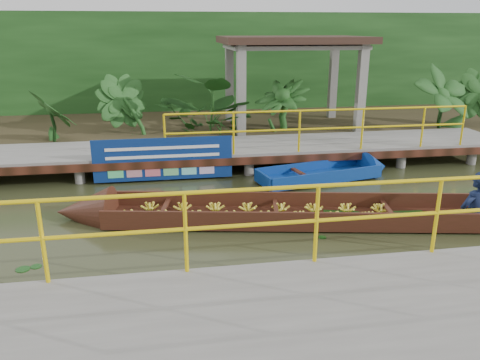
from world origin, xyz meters
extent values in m
plane|color=#2C3219|center=(0.00, 0.00, 0.00)|extent=(80.00, 80.00, 0.00)
cube|color=#2D2516|center=(0.00, 7.50, 0.23)|extent=(30.00, 8.00, 0.45)
cube|color=slate|center=(0.00, 3.50, 0.50)|extent=(16.00, 2.00, 0.15)
cube|color=black|center=(0.00, 2.50, 0.42)|extent=(16.00, 0.12, 0.18)
cylinder|color=yellow|center=(2.75, 2.55, 1.57)|extent=(7.50, 0.05, 0.05)
cylinder|color=yellow|center=(2.75, 2.55, 1.12)|extent=(7.50, 0.05, 0.05)
cylinder|color=yellow|center=(2.75, 2.55, 1.07)|extent=(0.05, 0.05, 1.00)
cylinder|color=slate|center=(-4.00, 2.70, 0.22)|extent=(0.24, 0.24, 0.55)
cylinder|color=slate|center=(-4.00, 4.30, 0.22)|extent=(0.24, 0.24, 0.55)
cylinder|color=slate|center=(-2.00, 2.70, 0.22)|extent=(0.24, 0.24, 0.55)
cylinder|color=slate|center=(-2.00, 4.30, 0.22)|extent=(0.24, 0.24, 0.55)
cylinder|color=slate|center=(0.00, 2.70, 0.22)|extent=(0.24, 0.24, 0.55)
cylinder|color=slate|center=(0.00, 4.30, 0.22)|extent=(0.24, 0.24, 0.55)
cylinder|color=slate|center=(2.00, 2.70, 0.22)|extent=(0.24, 0.24, 0.55)
cylinder|color=slate|center=(2.00, 4.30, 0.22)|extent=(0.24, 0.24, 0.55)
cylinder|color=slate|center=(4.00, 2.70, 0.22)|extent=(0.24, 0.24, 0.55)
cylinder|color=slate|center=(4.00, 4.30, 0.22)|extent=(0.24, 0.24, 0.55)
cylinder|color=slate|center=(6.00, 2.70, 0.22)|extent=(0.24, 0.24, 0.55)
cylinder|color=slate|center=(6.00, 4.30, 0.22)|extent=(0.24, 0.24, 0.55)
cylinder|color=slate|center=(0.00, 2.70, 0.22)|extent=(0.24, 0.24, 0.55)
cube|color=slate|center=(1.00, -4.20, 0.30)|extent=(18.00, 2.40, 0.70)
cylinder|color=yellow|center=(1.00, -3.05, 1.65)|extent=(10.00, 0.05, 0.05)
cylinder|color=yellow|center=(1.00, -3.05, 1.20)|extent=(10.00, 0.05, 0.05)
cylinder|color=yellow|center=(1.00, -3.05, 1.15)|extent=(0.05, 0.05, 1.00)
cube|color=slate|center=(1.20, 5.10, 1.60)|extent=(0.25, 0.25, 2.80)
cube|color=slate|center=(4.80, 5.10, 1.60)|extent=(0.25, 0.25, 2.80)
cube|color=slate|center=(1.20, 7.50, 1.60)|extent=(0.25, 0.25, 2.80)
cube|color=slate|center=(4.80, 7.50, 1.60)|extent=(0.25, 0.25, 2.80)
cube|color=slate|center=(3.00, 6.30, 2.90)|extent=(4.00, 2.60, 0.12)
cube|color=#34211A|center=(3.00, 6.30, 3.10)|extent=(4.40, 3.00, 0.20)
cube|color=#163B13|center=(0.00, 10.00, 2.00)|extent=(30.00, 0.80, 4.00)
cube|color=#361C0E|center=(2.01, -0.43, 0.06)|extent=(8.41, 2.54, 0.06)
cube|color=#361C0E|center=(2.10, 0.09, 0.21)|extent=(8.24, 1.57, 0.36)
cube|color=#361C0E|center=(1.92, -0.94, 0.21)|extent=(8.24, 1.57, 0.36)
cone|color=#361C0E|center=(-2.56, 0.41, 0.15)|extent=(1.21, 1.18, 1.00)
cube|color=navy|center=(2.53, 1.93, 0.10)|extent=(3.01, 1.51, 0.10)
cube|color=navy|center=(2.43, 2.35, 0.21)|extent=(2.83, 0.72, 0.29)
cube|color=navy|center=(2.63, 1.51, 0.21)|extent=(2.83, 0.72, 0.29)
cube|color=navy|center=(1.13, 1.60, 0.21)|extent=(0.25, 0.86, 0.29)
cone|color=navy|center=(4.13, 2.31, 0.15)|extent=(0.75, 0.92, 0.81)
cube|color=black|center=(2.06, 1.82, 0.25)|extent=(0.29, 0.87, 0.05)
cube|color=navy|center=(-1.06, 2.48, 0.55)|extent=(3.20, 0.03, 1.00)
cube|color=white|center=(-1.06, 2.46, 0.82)|extent=(2.60, 0.01, 0.07)
cube|color=white|center=(-1.06, 2.46, 0.62)|extent=(2.60, 0.01, 0.07)
imported|color=#163B13|center=(-4.00, 5.30, 1.33)|extent=(1.40, 1.40, 1.75)
imported|color=#163B13|center=(-2.00, 5.30, 1.33)|extent=(1.40, 1.40, 1.75)
imported|color=#163B13|center=(0.50, 5.30, 1.33)|extent=(1.40, 1.40, 1.75)
imported|color=#163B13|center=(2.50, 5.30, 1.33)|extent=(1.40, 1.40, 1.75)
imported|color=#163B13|center=(7.50, 5.30, 1.33)|extent=(1.40, 1.40, 1.75)
camera|label=1|loc=(-0.97, -8.12, 3.45)|focal=35.00mm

